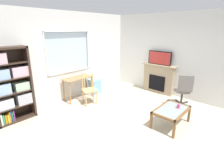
# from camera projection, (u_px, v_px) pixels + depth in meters

# --- Properties ---
(ground) EXTENTS (5.94, 5.41, 0.02)m
(ground) POSITION_uv_depth(u_px,v_px,m) (121.00, 119.00, 4.39)
(ground) COLOR beige
(wall_back_with_window) EXTENTS (4.94, 0.15, 2.79)m
(wall_back_with_window) POSITION_uv_depth(u_px,v_px,m) (70.00, 57.00, 5.44)
(wall_back_with_window) COLOR silver
(wall_back_with_window) RESTS_ON ground
(wall_right) EXTENTS (0.12, 4.61, 2.79)m
(wall_right) POSITION_uv_depth(u_px,v_px,m) (168.00, 55.00, 5.77)
(wall_right) COLOR silver
(wall_right) RESTS_ON ground
(bookshelf) EXTENTS (0.90, 0.38, 1.87)m
(bookshelf) POSITION_uv_depth(u_px,v_px,m) (10.00, 86.00, 4.08)
(bookshelf) COLOR #38281E
(bookshelf) RESTS_ON ground
(desk_under_window) EXTENTS (0.98, 0.44, 0.75)m
(desk_under_window) POSITION_uv_depth(u_px,v_px,m) (78.00, 81.00, 5.44)
(desk_under_window) COLOR #A37547
(desk_under_window) RESTS_ON ground
(wooden_chair) EXTENTS (0.54, 0.53, 0.90)m
(wooden_chair) POSITION_uv_depth(u_px,v_px,m) (89.00, 89.00, 5.17)
(wooden_chair) COLOR tan
(wooden_chair) RESTS_ON ground
(plastic_drawer_unit) EXTENTS (0.35, 0.40, 0.51)m
(plastic_drawer_unit) POSITION_uv_depth(u_px,v_px,m) (94.00, 86.00, 6.09)
(plastic_drawer_unit) COLOR #72ADDB
(plastic_drawer_unit) RESTS_ON ground
(fireplace) EXTENTS (0.26, 1.21, 1.04)m
(fireplace) POSITION_uv_depth(u_px,v_px,m) (158.00, 79.00, 6.06)
(fireplace) COLOR tan
(fireplace) RESTS_ON ground
(tv) EXTENTS (0.06, 0.84, 0.47)m
(tv) POSITION_uv_depth(u_px,v_px,m) (160.00, 58.00, 5.84)
(tv) COLOR black
(tv) RESTS_ON fireplace
(office_chair) EXTENTS (0.62, 0.57, 1.00)m
(office_chair) POSITION_uv_depth(u_px,v_px,m) (184.00, 89.00, 4.96)
(office_chair) COLOR slate
(office_chair) RESTS_ON ground
(coffee_table) EXTENTS (0.95, 0.60, 0.42)m
(coffee_table) POSITION_uv_depth(u_px,v_px,m) (171.00, 112.00, 4.00)
(coffee_table) COLOR #8C9E99
(coffee_table) RESTS_ON ground
(sippy_cup) EXTENTS (0.07, 0.07, 0.09)m
(sippy_cup) POSITION_uv_depth(u_px,v_px,m) (178.00, 106.00, 4.04)
(sippy_cup) COLOR #DB3D84
(sippy_cup) RESTS_ON coffee_table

